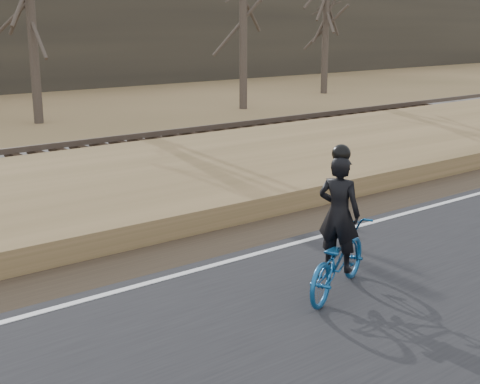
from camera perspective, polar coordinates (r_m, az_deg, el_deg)
ground at (r=10.62m, az=-2.21°, el=-7.05°), size 120.00×120.00×0.00m
road at (r=8.87m, az=7.48°, el=-11.50°), size 120.00×6.00×0.06m
edge_line at (r=10.75m, az=-2.84°, el=-6.41°), size 120.00×0.12×0.01m
shoulder at (r=11.55m, az=-5.71°, el=-5.20°), size 120.00×1.60×0.04m
embankment at (r=14.01m, az=-12.33°, el=-1.07°), size 120.00×5.00×0.44m
ballast at (r=17.43m, az=-17.81°, el=1.62°), size 120.00×3.00×0.45m
railroad at (r=17.36m, az=-17.88°, el=2.60°), size 120.00×2.40×0.29m
cyclist at (r=9.67m, az=8.33°, el=-4.70°), size 2.04×1.38×2.18m
bare_tree_center at (r=26.94m, az=-17.35°, el=13.47°), size 0.36×0.36×7.43m
bare_tree_right at (r=30.13m, az=0.29°, el=14.93°), size 0.36×0.36×8.25m
bare_tree_far_right at (r=36.99m, az=7.34°, el=14.00°), size 0.36×0.36×7.31m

